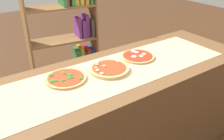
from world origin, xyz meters
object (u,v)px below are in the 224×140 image
object	(u,v)px
pizza_mozzarella_2	(138,56)
pizza_spinach_0	(66,78)
bookshelf	(72,41)
pizza_mushroom_1	(109,69)

from	to	relation	value
pizza_mozzarella_2	pizza_spinach_0	bearing A→B (deg)	-179.87
bookshelf	pizza_mozzarella_2	bearing A→B (deg)	-84.64
pizza_spinach_0	bookshelf	distance (m)	1.20
pizza_spinach_0	bookshelf	world-z (taller)	bookshelf
pizza_mozzarella_2	bookshelf	size ratio (longest dim) A/B	0.18
pizza_mozzarella_2	pizza_mushroom_1	bearing A→B (deg)	-169.64
pizza_mozzarella_2	bookshelf	world-z (taller)	bookshelf
bookshelf	pizza_mushroom_1	bearing A→B (deg)	-101.35
pizza_mushroom_1	bookshelf	size ratio (longest dim) A/B	0.20
pizza_mushroom_1	pizza_mozzarella_2	size ratio (longest dim) A/B	1.07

